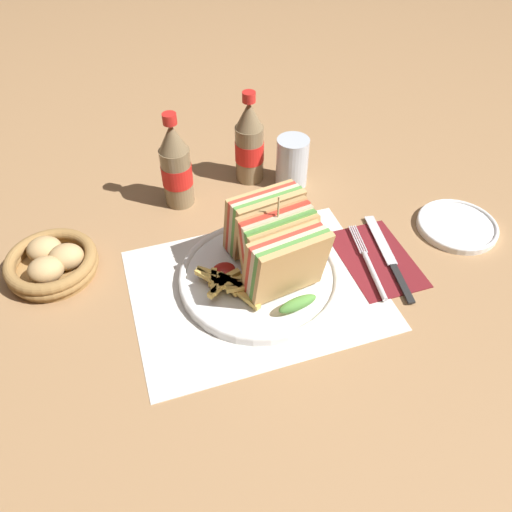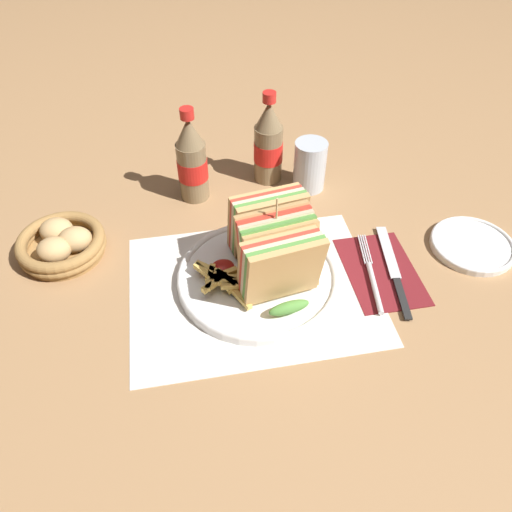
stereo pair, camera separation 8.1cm
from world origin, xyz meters
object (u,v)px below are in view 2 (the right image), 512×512
(coke_bottle_near, at_px, (192,161))
(side_saucer, at_px, (472,245))
(plate_main, at_px, (258,277))
(glass_near, at_px, (310,169))
(bread_basket, at_px, (62,244))
(club_sandwich, at_px, (275,247))
(coke_bottle_far, at_px, (268,144))
(knife, at_px, (394,270))
(fork, at_px, (373,279))

(coke_bottle_near, distance_m, side_saucer, 0.54)
(coke_bottle_near, bearing_deg, plate_main, -72.07)
(glass_near, bearing_deg, bread_basket, -166.43)
(club_sandwich, bearing_deg, coke_bottle_far, 80.68)
(plate_main, height_order, glass_near, glass_near)
(coke_bottle_near, xyz_separation_m, glass_near, (0.23, -0.01, -0.04))
(side_saucer, bearing_deg, plate_main, -178.29)
(bread_basket, bearing_deg, club_sandwich, -20.34)
(knife, relative_size, bread_basket, 1.43)
(coke_bottle_far, bearing_deg, plate_main, -104.39)
(plate_main, height_order, club_sandwich, club_sandwich)
(club_sandwich, xyz_separation_m, knife, (0.21, -0.02, -0.07))
(fork, bearing_deg, glass_near, 106.76)
(fork, height_order, knife, fork)
(club_sandwich, distance_m, side_saucer, 0.37)
(coke_bottle_far, bearing_deg, fork, -70.62)
(coke_bottle_near, bearing_deg, bread_basket, -152.76)
(plate_main, xyz_separation_m, coke_bottle_near, (-0.08, 0.25, 0.07))
(plate_main, distance_m, side_saucer, 0.39)
(knife, bearing_deg, glass_near, 116.16)
(fork, relative_size, glass_near, 1.77)
(coke_bottle_far, relative_size, side_saucer, 1.30)
(coke_bottle_far, bearing_deg, bread_basket, -158.29)
(fork, relative_size, side_saucer, 1.23)
(fork, distance_m, knife, 0.05)
(fork, xyz_separation_m, knife, (0.04, 0.01, -0.00))
(coke_bottle_far, bearing_deg, glass_near, -30.26)
(club_sandwich, relative_size, bread_basket, 1.37)
(coke_bottle_near, relative_size, coke_bottle_far, 1.00)
(fork, relative_size, coke_bottle_far, 0.95)
(plate_main, relative_size, club_sandwich, 1.30)
(glass_near, height_order, side_saucer, glass_near)
(club_sandwich, bearing_deg, plate_main, 173.67)
(coke_bottle_far, xyz_separation_m, side_saucer, (0.32, -0.28, -0.08))
(side_saucer, bearing_deg, fork, -166.54)
(bread_basket, xyz_separation_m, side_saucer, (0.72, -0.12, -0.02))
(coke_bottle_far, xyz_separation_m, bread_basket, (-0.40, -0.16, -0.06))
(coke_bottle_far, bearing_deg, coke_bottle_near, -167.86)
(coke_bottle_near, bearing_deg, knife, -41.37)
(side_saucer, bearing_deg, club_sandwich, -177.72)
(plate_main, relative_size, glass_near, 2.64)
(club_sandwich, distance_m, coke_bottle_near, 0.28)
(plate_main, bearing_deg, side_saucer, 1.71)
(fork, height_order, glass_near, glass_near)
(coke_bottle_far, xyz_separation_m, glass_near, (0.08, -0.04, -0.04))
(knife, distance_m, coke_bottle_far, 0.36)
(club_sandwich, height_order, coke_bottle_near, coke_bottle_near)
(knife, distance_m, bread_basket, 0.58)
(knife, relative_size, side_saucer, 1.47)
(plate_main, height_order, knife, plate_main)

